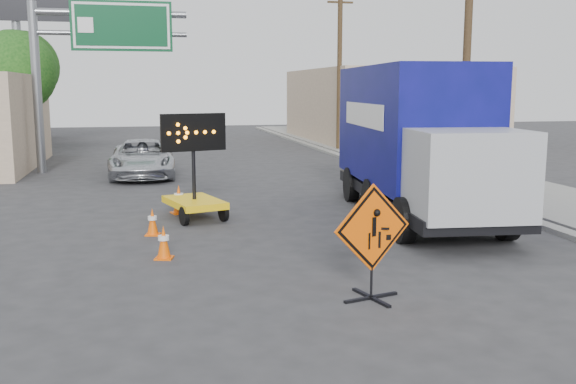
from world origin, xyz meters
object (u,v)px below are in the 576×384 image
object	(u,v)px
arrow_board	(194,195)
pickup_truck	(143,158)
box_truck	(416,149)
construction_sign	(372,239)

from	to	relation	value
arrow_board	pickup_truck	distance (m)	8.77
box_truck	pickup_truck	bearing A→B (deg)	132.15
construction_sign	box_truck	world-z (taller)	box_truck
construction_sign	arrow_board	size ratio (longest dim) A/B	0.69
box_truck	arrow_board	bearing A→B (deg)	176.00
construction_sign	pickup_truck	world-z (taller)	construction_sign
pickup_truck	box_truck	bearing A→B (deg)	-52.36
arrow_board	box_truck	bearing A→B (deg)	-25.86
construction_sign	pickup_truck	xyz separation A→B (m)	(-3.62, 15.90, -0.29)
construction_sign	pickup_truck	size ratio (longest dim) A/B	0.37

